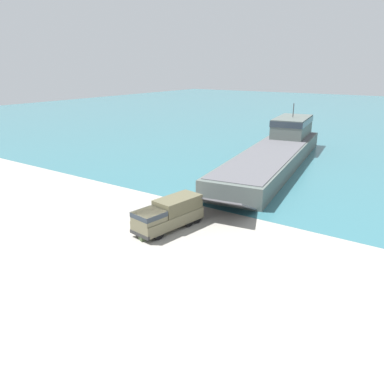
{
  "coord_description": "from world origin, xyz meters",
  "views": [
    {
      "loc": [
        21.81,
        -26.99,
        14.29
      ],
      "look_at": [
        1.7,
        2.68,
        2.19
      ],
      "focal_mm": 35.0,
      "sensor_mm": 36.0,
      "label": 1
    }
  ],
  "objects": [
    {
      "name": "military_truck",
      "position": [
        2.22,
        -1.89,
        1.45
      ],
      "size": [
        3.48,
        7.36,
        2.74
      ],
      "rotation": [
        0.0,
        0.0,
        -1.73
      ],
      "color": "#6B664C",
      "rests_on": "ground_plane"
    },
    {
      "name": "landing_craft",
      "position": [
        0.71,
        28.01,
        2.04
      ],
      "size": [
        13.16,
        43.39,
        8.17
      ],
      "rotation": [
        0.0,
        0.0,
        0.15
      ],
      "color": "#56605B",
      "rests_on": "ground_plane"
    },
    {
      "name": "soldier_on_ramp",
      "position": [
        0.01,
        -1.75,
        1.03
      ],
      "size": [
        0.45,
        0.25,
        1.77
      ],
      "rotation": [
        0.0,
        0.0,
        1.6
      ],
      "color": "#475638",
      "rests_on": "ground_plane"
    },
    {
      "name": "cargo_crate",
      "position": [
        1.89,
        -5.03,
        0.31
      ],
      "size": [
        0.84,
        0.91,
        0.61
      ],
      "primitive_type": "cube",
      "rotation": [
        0.0,
        0.0,
        -0.39
      ],
      "color": "#475638",
      "rests_on": "ground_plane"
    },
    {
      "name": "ground_plane",
      "position": [
        0.0,
        0.0,
        0.0
      ],
      "size": [
        240.0,
        240.0,
        0.0
      ],
      "primitive_type": "plane",
      "color": "#9E998E"
    },
    {
      "name": "water_surface",
      "position": [
        0.0,
        94.77,
        0.0
      ],
      "size": [
        240.0,
        180.0,
        0.01
      ],
      "primitive_type": "cube",
      "color": "#336B75",
      "rests_on": "ground_plane"
    }
  ]
}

